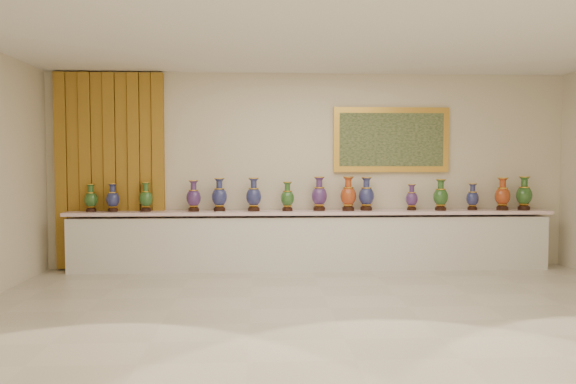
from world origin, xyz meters
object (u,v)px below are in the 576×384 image
vase_1 (113,199)px  vase_2 (146,198)px  vase_0 (91,199)px  counter (311,241)px

vase_1 → vase_2: bearing=3.1°
vase_1 → vase_0: bearing=175.4°
vase_0 → vase_1: vase_1 is taller
vase_0 → vase_2: vase_2 is taller
vase_1 → counter: bearing=0.2°
counter → vase_0: (-3.28, 0.01, 0.65)m
vase_2 → vase_1: bearing=-176.9°
counter → vase_0: size_ratio=17.60×
counter → vase_1: bearing=-179.8°
counter → vase_2: (-2.47, 0.01, 0.66)m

